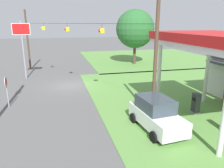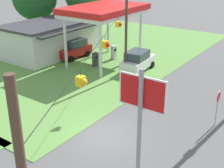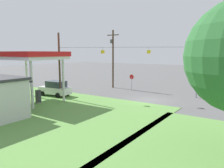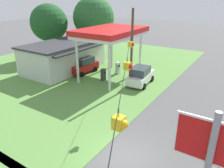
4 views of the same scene
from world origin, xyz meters
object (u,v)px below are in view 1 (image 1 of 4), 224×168
Objects in this scene: gas_station_canopy at (219,42)px; car_at_pumps_front at (156,114)px; fuel_pump_near at (196,104)px; stop_sign_roadside at (6,85)px; tree_west_verge at (135,29)px; stop_sign_overhead at (22,38)px.

gas_station_canopy is 1.88× the size of car_at_pumps_front.
car_at_pumps_front reaches higher than fuel_pump_near.
gas_station_canopy reaches higher than fuel_pump_near.
gas_station_canopy is at bearing 0.06° from fuel_pump_near.
gas_station_canopy is 3.38× the size of stop_sign_roadside.
tree_west_verge reaches higher than car_at_pumps_front.
car_at_pumps_front is 1.80× the size of stop_sign_roadside.
tree_west_verge reaches higher than fuel_pump_near.
gas_station_canopy is 4.91m from fuel_pump_near.
tree_west_verge is (-5.98, 16.00, 0.78)m from stop_sign_overhead.
fuel_pump_near is 14.50m from stop_sign_roadside.
stop_sign_roadside is 0.37× the size of stop_sign_overhead.
car_at_pumps_front is 0.67× the size of stop_sign_overhead.
fuel_pump_near is (-1.60, -0.00, -4.64)m from gas_station_canopy.
gas_station_canopy is at bearing -6.60° from tree_west_verge.
tree_west_verge is at bearing -46.14° from stop_sign_roadside.
stop_sign_roadside is 10.06m from stop_sign_overhead.
gas_station_canopy is 15.47m from stop_sign_roadside.
tree_west_verge is at bearing 110.50° from stop_sign_overhead.
car_at_pumps_front is (1.62, -3.98, 0.31)m from fuel_pump_near.
stop_sign_overhead is at bearing -139.65° from gas_station_canopy.
gas_station_canopy is 21.99m from tree_west_verge.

